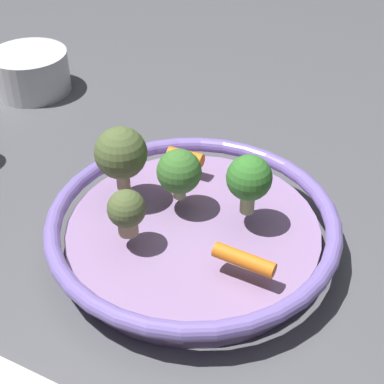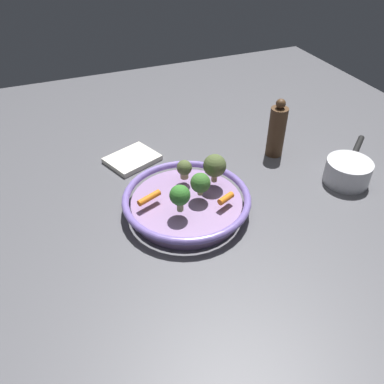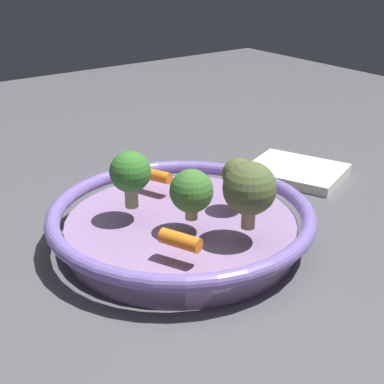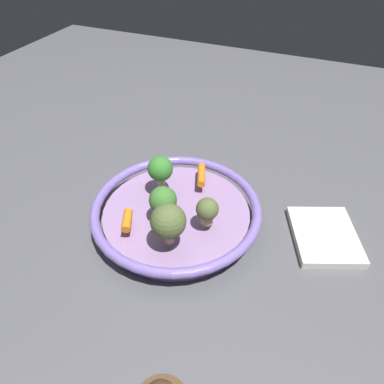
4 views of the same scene
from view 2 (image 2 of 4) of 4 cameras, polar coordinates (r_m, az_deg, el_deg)
name	(u,v)px [view 2 (image 2 of 4)]	position (r m, az deg, el deg)	size (l,w,h in m)	color
ground_plane	(187,210)	(0.92, -0.78, -2.65)	(1.81, 1.81, 0.00)	#4C4C51
serving_bowl	(187,202)	(0.90, -0.79, -1.48)	(0.29, 0.29, 0.05)	#8E709E
baby_carrot_right	(149,198)	(0.87, -6.23, -0.84)	(0.01, 0.01, 0.06)	orange
baby_carrot_left	(226,198)	(0.87, 4.92, -0.93)	(0.01, 0.01, 0.04)	orange
broccoli_floret_small	(184,168)	(0.92, -1.12, 3.45)	(0.04, 0.04, 0.05)	tan
broccoli_floret_edge	(180,196)	(0.82, -1.77, -0.54)	(0.04, 0.04, 0.06)	#97A966
broccoli_floret_mid	(200,183)	(0.87, 1.23, 1.31)	(0.05, 0.05, 0.05)	#9CA466
broccoli_floret_large	(215,166)	(0.91, 3.31, 3.79)	(0.05, 0.05, 0.07)	tan
pepper_mill	(277,131)	(1.10, 12.18, 8.70)	(0.05, 0.05, 0.17)	#4C331E
saucepan	(348,171)	(1.06, 21.65, 2.85)	(0.18, 0.16, 0.06)	silver
dish_towel	(132,159)	(1.09, -8.65, 4.74)	(0.13, 0.10, 0.01)	silver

